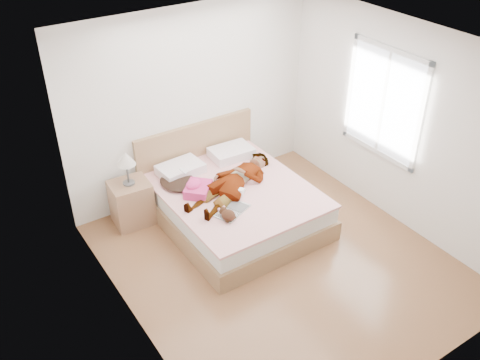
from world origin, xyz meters
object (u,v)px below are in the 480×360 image
Objects in this scene: woman at (234,179)px; bed at (232,201)px; towel at (197,188)px; magazine at (231,210)px; nightstand at (131,200)px; plush_toy at (227,214)px; coffee_mug at (241,192)px; phone at (183,171)px.

bed is at bearing -150.87° from woman.
bed is at bearing -12.61° from towel.
magazine is (0.15, -0.55, -0.07)m from towel.
towel is 0.90m from nightstand.
bed reaches higher than plush_toy.
towel is (-0.45, 0.10, 0.31)m from bed.
plush_toy is 1.42m from nightstand.
towel is 0.66m from plush_toy.
bed is 0.59m from magazine.
magazine is at bearing -60.22° from woman.
nightstand is (-1.14, 0.67, -0.27)m from woman.
magazine is at bearing -74.65° from towel.
coffee_mug is at bearing -32.78° from woman.
towel is 0.57m from magazine.
woman is 0.55m from magazine.
magazine is 0.49× the size of nightstand.
coffee_mug is (0.43, -0.34, -0.03)m from towel.
towel is (-0.47, 0.11, -0.03)m from woman.
plush_toy is (0.06, -0.95, -0.12)m from phone.
plush_toy is (-0.41, -0.32, 0.02)m from coffee_mug.
woman is 0.48m from towel.
phone is 0.75m from bed.
nightstand is at bearing 149.59° from bed.
nightstand is (-0.67, 0.56, -0.24)m from towel.
plush_toy reaches higher than magazine.
towel reaches higher than magazine.
woman is 1.35m from nightstand.
woman is 13.35× the size of coffee_mug.
coffee_mug is at bearing -94.53° from bed.
woman is at bearing -62.36° from phone.
phone reaches higher than plush_toy.
towel is 1.89× the size of plush_toy.
bed is at bearing 85.47° from coffee_mug.
phone is at bearing -23.00° from nightstand.
nightstand is (-1.12, 0.66, 0.07)m from bed.
coffee_mug is at bearing 36.02° from magazine.
plush_toy is at bearing -136.54° from magazine.
phone is 0.20× the size of magazine.
nightstand is (-0.64, 0.27, -0.36)m from phone.
magazine is 4.35× the size of coffee_mug.
phone is at bearing 126.56° from coffee_mug.
plush_toy is (0.03, -0.66, -0.01)m from towel.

